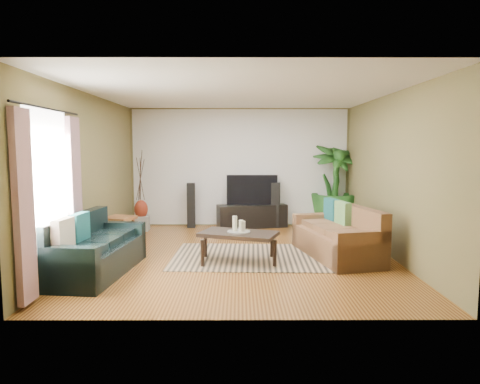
{
  "coord_description": "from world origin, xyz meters",
  "views": [
    {
      "loc": [
        -0.02,
        -7.09,
        1.82
      ],
      "look_at": [
        0.0,
        0.2,
        1.05
      ],
      "focal_mm": 32.0,
      "sensor_mm": 36.0,
      "label": 1
    }
  ],
  "objects_px": {
    "speaker_left": "(191,205)",
    "potted_plant": "(334,186)",
    "sofa_left": "(97,245)",
    "coffee_table": "(239,247)",
    "tv_stand": "(252,216)",
    "vase": "(141,209)",
    "pedestal": "(141,223)",
    "speaker_right": "(276,205)",
    "sofa_right": "(336,232)",
    "television": "(252,190)",
    "side_table": "(119,231)"
  },
  "relations": [
    {
      "from": "sofa_left",
      "to": "tv_stand",
      "type": "relative_size",
      "value": 1.22
    },
    {
      "from": "sofa_right",
      "to": "speaker_right",
      "type": "height_order",
      "value": "speaker_right"
    },
    {
      "from": "speaker_right",
      "to": "speaker_left",
      "type": "bearing_deg",
      "value": -169.12
    },
    {
      "from": "sofa_left",
      "to": "vase",
      "type": "relative_size",
      "value": 4.66
    },
    {
      "from": "vase",
      "to": "potted_plant",
      "type": "bearing_deg",
      "value": 4.82
    },
    {
      "from": "sofa_right",
      "to": "television",
      "type": "bearing_deg",
      "value": -166.36
    },
    {
      "from": "coffee_table",
      "to": "speaker_left",
      "type": "bearing_deg",
      "value": 129.65
    },
    {
      "from": "speaker_right",
      "to": "pedestal",
      "type": "distance_m",
      "value": 3.01
    },
    {
      "from": "tv_stand",
      "to": "potted_plant",
      "type": "relative_size",
      "value": 0.82
    },
    {
      "from": "side_table",
      "to": "tv_stand",
      "type": "bearing_deg",
      "value": 34.61
    },
    {
      "from": "speaker_left",
      "to": "pedestal",
      "type": "distance_m",
      "value": 1.17
    },
    {
      "from": "tv_stand",
      "to": "vase",
      "type": "height_order",
      "value": "vase"
    },
    {
      "from": "tv_stand",
      "to": "pedestal",
      "type": "height_order",
      "value": "tv_stand"
    },
    {
      "from": "pedestal",
      "to": "vase",
      "type": "relative_size",
      "value": 0.78
    },
    {
      "from": "sofa_right",
      "to": "vase",
      "type": "xyz_separation_m",
      "value": [
        -3.75,
        2.28,
        0.04
      ]
    },
    {
      "from": "speaker_left",
      "to": "speaker_right",
      "type": "xyz_separation_m",
      "value": [
        1.92,
        0.0,
        0.0
      ]
    },
    {
      "from": "potted_plant",
      "to": "speaker_right",
      "type": "bearing_deg",
      "value": 180.0
    },
    {
      "from": "speaker_right",
      "to": "side_table",
      "type": "height_order",
      "value": "speaker_right"
    },
    {
      "from": "sofa_left",
      "to": "sofa_right",
      "type": "distance_m",
      "value": 3.77
    },
    {
      "from": "tv_stand",
      "to": "vase",
      "type": "bearing_deg",
      "value": 174.56
    },
    {
      "from": "sofa_right",
      "to": "speaker_left",
      "type": "xyz_separation_m",
      "value": [
        -2.69,
        2.64,
        0.08
      ]
    },
    {
      "from": "tv_stand",
      "to": "vase",
      "type": "relative_size",
      "value": 3.81
    },
    {
      "from": "coffee_table",
      "to": "potted_plant",
      "type": "bearing_deg",
      "value": 73.56
    },
    {
      "from": "potted_plant",
      "to": "side_table",
      "type": "bearing_deg",
      "value": -158.28
    },
    {
      "from": "coffee_table",
      "to": "pedestal",
      "type": "relative_size",
      "value": 3.68
    },
    {
      "from": "sofa_right",
      "to": "television",
      "type": "xyz_separation_m",
      "value": [
        -1.31,
        2.64,
        0.43
      ]
    },
    {
      "from": "sofa_left",
      "to": "pedestal",
      "type": "relative_size",
      "value": 5.96
    },
    {
      "from": "speaker_left",
      "to": "potted_plant",
      "type": "bearing_deg",
      "value": -3.86
    },
    {
      "from": "potted_plant",
      "to": "pedestal",
      "type": "distance_m",
      "value": 4.37
    },
    {
      "from": "coffee_table",
      "to": "pedestal",
      "type": "xyz_separation_m",
      "value": [
        -2.13,
        2.6,
        -0.08
      ]
    },
    {
      "from": "tv_stand",
      "to": "pedestal",
      "type": "bearing_deg",
      "value": 174.56
    },
    {
      "from": "sofa_right",
      "to": "side_table",
      "type": "height_order",
      "value": "sofa_right"
    },
    {
      "from": "sofa_left",
      "to": "coffee_table",
      "type": "xyz_separation_m",
      "value": [
        2.04,
        0.61,
        -0.18
      ]
    },
    {
      "from": "sofa_right",
      "to": "vase",
      "type": "relative_size",
      "value": 4.61
    },
    {
      "from": "sofa_right",
      "to": "speaker_right",
      "type": "distance_m",
      "value": 2.75
    },
    {
      "from": "sofa_right",
      "to": "sofa_left",
      "type": "bearing_deg",
      "value": -88.5
    },
    {
      "from": "coffee_table",
      "to": "speaker_left",
      "type": "distance_m",
      "value": 3.16
    },
    {
      "from": "sofa_right",
      "to": "vase",
      "type": "height_order",
      "value": "sofa_right"
    },
    {
      "from": "speaker_left",
      "to": "tv_stand",
      "type": "bearing_deg",
      "value": -3.86
    },
    {
      "from": "speaker_left",
      "to": "potted_plant",
      "type": "xyz_separation_m",
      "value": [
        3.23,
        0.0,
        0.44
      ]
    },
    {
      "from": "side_table",
      "to": "sofa_right",
      "type": "bearing_deg",
      "value": -13.09
    },
    {
      "from": "coffee_table",
      "to": "sofa_right",
      "type": "bearing_deg",
      "value": 30.83
    },
    {
      "from": "sofa_left",
      "to": "sofa_right",
      "type": "bearing_deg",
      "value": -69.73
    },
    {
      "from": "television",
      "to": "vase",
      "type": "relative_size",
      "value": 2.79
    },
    {
      "from": "coffee_table",
      "to": "television",
      "type": "xyz_separation_m",
      "value": [
        0.3,
        2.96,
        0.62
      ]
    },
    {
      "from": "coffee_table",
      "to": "tv_stand",
      "type": "xyz_separation_m",
      "value": [
        0.3,
        2.96,
        0.02
      ]
    },
    {
      "from": "sofa_right",
      "to": "pedestal",
      "type": "bearing_deg",
      "value": -134.12
    },
    {
      "from": "sofa_left",
      "to": "sofa_right",
      "type": "relative_size",
      "value": 1.01
    },
    {
      "from": "coffee_table",
      "to": "pedestal",
      "type": "height_order",
      "value": "coffee_table"
    },
    {
      "from": "coffee_table",
      "to": "speaker_right",
      "type": "height_order",
      "value": "speaker_right"
    }
  ]
}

